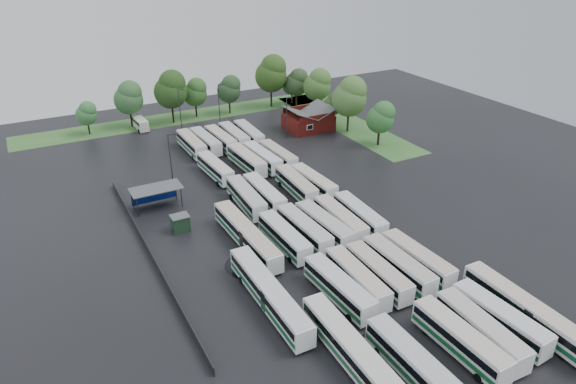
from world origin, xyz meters
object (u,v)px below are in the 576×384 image
brick_building (308,121)px  artic_bus_east (528,312)px  minibus (141,124)px  artic_bus_west_a (355,355)px

brick_building → artic_bus_east: bearing=-99.6°
artic_bus_east → minibus: artic_bus_east is taller
brick_building → minibus: brick_building is taller
artic_bus_west_a → minibus: (-1.17, 83.60, -0.43)m
brick_building → minibus: size_ratio=1.69×
artic_bus_east → minibus: size_ratio=2.96×
artic_bus_east → minibus: bearing=105.3°
brick_building → artic_bus_west_a: 73.40m
brick_building → minibus: (-34.16, 18.03, -0.45)m
artic_bus_west_a → minibus: artic_bus_west_a is taller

